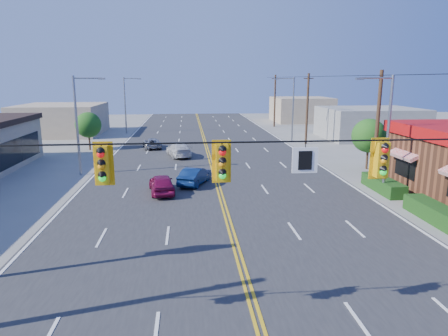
{
  "coord_description": "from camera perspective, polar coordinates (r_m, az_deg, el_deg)",
  "views": [
    {
      "loc": [
        -2.16,
        -10.99,
        7.74
      ],
      "look_at": [
        0.12,
        13.66,
        2.2
      ],
      "focal_mm": 32.0,
      "sensor_mm": 36.0,
      "label": 1
    }
  ],
  "objects": [
    {
      "name": "bld_east_mid",
      "position": [
        56.71,
        20.08,
        6.04
      ],
      "size": [
        12.0,
        10.0,
        4.0
      ],
      "primitive_type": "cube",
      "color": "gray",
      "rests_on": "ground"
    },
    {
      "name": "tree_west",
      "position": [
        46.54,
        -18.82,
        5.84
      ],
      "size": [
        2.8,
        2.8,
        4.2
      ],
      "color": "#47301E",
      "rests_on": "ground"
    },
    {
      "name": "car_magenta",
      "position": [
        27.72,
        -8.89,
        -2.33
      ],
      "size": [
        2.14,
        4.08,
        1.33
      ],
      "primitive_type": "imported",
      "rotation": [
        0.0,
        0.0,
        3.29
      ],
      "color": "maroon",
      "rests_on": "ground"
    },
    {
      "name": "streetlight_sw",
      "position": [
        34.25,
        -19.99,
        6.46
      ],
      "size": [
        2.55,
        0.25,
        8.0
      ],
      "color": "gray",
      "rests_on": "ground"
    },
    {
      "name": "signal_span",
      "position": [
        11.53,
        5.07,
        -1.75
      ],
      "size": [
        24.32,
        0.34,
        9.0
      ],
      "color": "#47301E",
      "rests_on": "ground"
    },
    {
      "name": "bld_west_far",
      "position": [
        61.88,
        -22.16,
        6.46
      ],
      "size": [
        11.0,
        12.0,
        4.2
      ],
      "primitive_type": "cube",
      "color": "tan",
      "rests_on": "ground"
    },
    {
      "name": "utility_pole_far",
      "position": [
        66.65,
        7.27,
        9.47
      ],
      "size": [
        0.28,
        0.28,
        8.4
      ],
      "primitive_type": "cylinder",
      "color": "#47301E",
      "rests_on": "ground"
    },
    {
      "name": "tree_kfc_rear",
      "position": [
        36.83,
        19.99,
        4.36
      ],
      "size": [
        2.94,
        2.94,
        4.41
      ],
      "color": "#47301E",
      "rests_on": "ground"
    },
    {
      "name": "car_white",
      "position": [
        40.66,
        -6.49,
        2.53
      ],
      "size": [
        2.91,
        4.99,
        1.36
      ],
      "primitive_type": "imported",
      "rotation": [
        0.0,
        0.0,
        3.37
      ],
      "color": "silver",
      "rests_on": "ground"
    },
    {
      "name": "utility_pole_mid",
      "position": [
        49.26,
        11.8,
        8.23
      ],
      "size": [
        0.28,
        0.28,
        8.4
      ],
      "primitive_type": "cylinder",
      "color": "#47301E",
      "rests_on": "ground"
    },
    {
      "name": "streetlight_se",
      "position": [
        28.33,
        22.06,
        5.16
      ],
      "size": [
        2.55,
        0.25,
        8.0
      ],
      "color": "gray",
      "rests_on": "ground"
    },
    {
      "name": "bld_east_far",
      "position": [
        76.19,
        10.97,
        8.21
      ],
      "size": [
        10.0,
        10.0,
        4.4
      ],
      "primitive_type": "cube",
      "color": "tan",
      "rests_on": "ground"
    },
    {
      "name": "ground",
      "position": [
        13.61,
        5.17,
        -22.09
      ],
      "size": [
        160.0,
        160.0,
        0.0
      ],
      "primitive_type": "plane",
      "color": "gray",
      "rests_on": "ground"
    },
    {
      "name": "utility_pole_near",
      "position": [
        32.54,
        21.04,
        5.53
      ],
      "size": [
        0.28,
        0.28,
        8.4
      ],
      "primitive_type": "cylinder",
      "color": "#47301E",
      "rests_on": "ground"
    },
    {
      "name": "car_blue",
      "position": [
        29.77,
        -4.19,
        -1.22
      ],
      "size": [
        2.71,
        4.09,
        1.27
      ],
      "primitive_type": "imported",
      "rotation": [
        0.0,
        0.0,
        2.75
      ],
      "color": "#0D2451",
      "rests_on": "ground"
    },
    {
      "name": "streetlight_ne",
      "position": [
        50.77,
        9.63,
        8.8
      ],
      "size": [
        2.55,
        0.25,
        8.0
      ],
      "color": "gray",
      "rests_on": "ground"
    },
    {
      "name": "road",
      "position": [
        32.0,
        -1.26,
        -1.33
      ],
      "size": [
        20.0,
        120.0,
        0.06
      ],
      "primitive_type": "cube",
      "color": "#2D2D30",
      "rests_on": "ground"
    },
    {
      "name": "car_silver",
      "position": [
        46.03,
        -10.24,
        3.44
      ],
      "size": [
        2.57,
        4.31,
        1.12
      ],
      "primitive_type": "imported",
      "rotation": [
        0.0,
        0.0,
        3.33
      ],
      "color": "#A8A8AD",
      "rests_on": "ground"
    },
    {
      "name": "streetlight_nw",
      "position": [
        59.7,
        -13.77,
        9.16
      ],
      "size": [
        2.55,
        0.25,
        8.0
      ],
      "color": "gray",
      "rests_on": "ground"
    }
  ]
}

